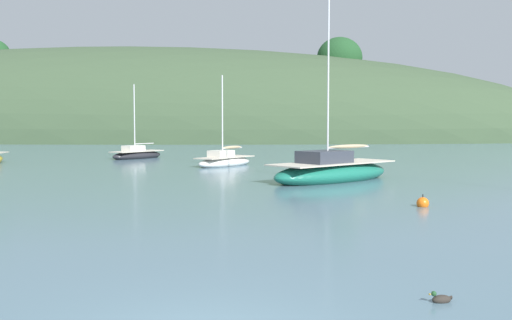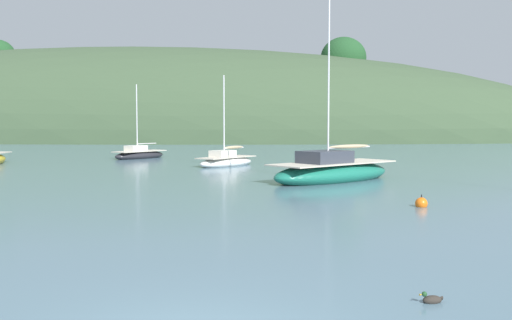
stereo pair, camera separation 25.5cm
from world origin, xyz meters
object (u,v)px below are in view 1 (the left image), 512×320
sailboat_blue_center (225,161)px  mooring_buoy_channel (423,203)px  sailboat_red_portside (332,172)px  sailboat_yellow_far (137,154)px  duck_lead (441,299)px

sailboat_blue_center → mooring_buoy_channel: size_ratio=11.72×
sailboat_blue_center → mooring_buoy_channel: 20.64m
sailboat_blue_center → sailboat_red_portside: size_ratio=0.67×
sailboat_blue_center → sailboat_yellow_far: (-7.96, 7.77, -0.01)m
sailboat_blue_center → sailboat_yellow_far: 11.12m
duck_lead → mooring_buoy_channel: bearing=77.7°
sailboat_red_portside → mooring_buoy_channel: 9.29m
mooring_buoy_channel → duck_lead: size_ratio=1.28×
sailboat_blue_center → mooring_buoy_channel: bearing=-64.6°
sailboat_blue_center → mooring_buoy_channel: sailboat_blue_center is taller
sailboat_yellow_far → sailboat_red_portside: 22.61m
sailboat_red_portside → duck_lead: sailboat_red_portside is taller
sailboat_yellow_far → sailboat_red_portside: size_ratio=0.66×
duck_lead → sailboat_red_portside: bearing=90.0°
sailboat_red_portside → mooring_buoy_channel: bearing=-74.9°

